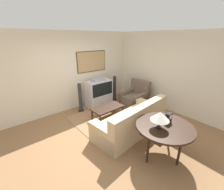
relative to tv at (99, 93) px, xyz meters
The scene contains 13 objects.
ground_plane 2.00m from the tv, 118.51° to the right, with size 12.00×12.00×0.00m, color #8E6642.
wall_back 1.32m from the tv, 155.00° to the left, with size 12.00×0.10×2.70m.
wall_right 2.55m from the tv, 45.01° to the right, with size 0.06×12.00×2.70m.
area_rug 1.12m from the tv, 111.19° to the right, with size 2.17×1.66×0.01m.
tv is the anchor object (origin of this frame).
couch 2.10m from the tv, 99.58° to the right, with size 2.27×1.08×0.89m.
armchair 1.41m from the tv, 44.41° to the right, with size 0.91×0.86×0.97m.
coffee_table 1.08m from the tv, 110.19° to the right, with size 1.03×0.54×0.38m.
console_table 3.13m from the tv, 99.20° to the right, with size 1.20×1.20×0.76m.
table_lamp 3.17m from the tv, 102.43° to the right, with size 0.38×0.38×0.36m.
mantel_clock 3.09m from the tv, 95.99° to the right, with size 0.14×0.10×0.22m.
speaker_tower_left 0.80m from the tv, behind, with size 0.21×0.21×1.03m.
speaker_tower_right 0.80m from the tv, ahead, with size 0.21×0.21×1.03m.
Camera 1 is at (-2.16, -2.71, 2.50)m, focal length 24.00 mm.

